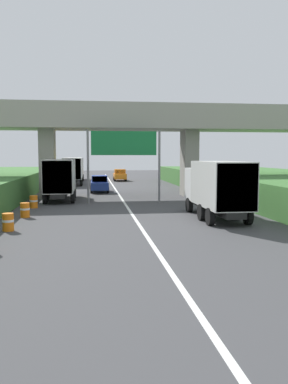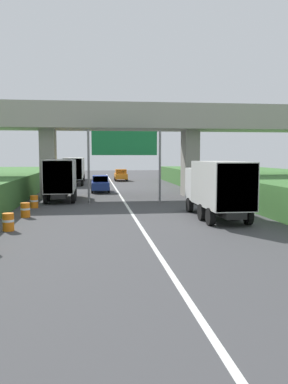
# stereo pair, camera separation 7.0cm
# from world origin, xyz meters

# --- Properties ---
(lane_centre_stripe) EXTENTS (0.20, 100.14, 0.01)m
(lane_centre_stripe) POSITION_xyz_m (0.00, 30.07, 0.00)
(lane_centre_stripe) COLOR white
(lane_centre_stripe) RESTS_ON ground
(overpass_bridge) EXTENTS (40.00, 4.80, 8.30)m
(overpass_bridge) POSITION_xyz_m (0.00, 37.59, 6.32)
(overpass_bridge) COLOR #9E998E
(overpass_bridge) RESTS_ON ground
(overhead_highway_sign) EXTENTS (5.88, 0.18, 5.80)m
(overhead_highway_sign) POSITION_xyz_m (0.00, 32.99, 4.33)
(overhead_highway_sign) COLOR slate
(overhead_highway_sign) RESTS_ON ground
(truck_black) EXTENTS (2.44, 7.30, 3.44)m
(truck_black) POSITION_xyz_m (-5.06, 61.97, 1.93)
(truck_black) COLOR black
(truck_black) RESTS_ON ground
(truck_silver) EXTENTS (2.44, 7.30, 3.44)m
(truck_silver) POSITION_xyz_m (-4.99, 52.83, 1.93)
(truck_silver) COLOR black
(truck_silver) RESTS_ON ground
(truck_white) EXTENTS (2.44, 7.30, 3.44)m
(truck_white) POSITION_xyz_m (4.87, 24.33, 1.93)
(truck_white) COLOR black
(truck_white) RESTS_ON ground
(truck_yellow) EXTENTS (2.44, 7.30, 3.44)m
(truck_yellow) POSITION_xyz_m (-5.16, 35.23, 1.93)
(truck_yellow) COLOR black
(truck_yellow) RESTS_ON ground
(car_orange) EXTENTS (1.86, 4.10, 1.72)m
(car_orange) POSITION_xyz_m (1.49, 59.96, 0.86)
(car_orange) COLOR orange
(car_orange) RESTS_ON ground
(car_blue) EXTENTS (1.86, 4.10, 1.72)m
(car_blue) POSITION_xyz_m (-1.81, 42.29, 0.86)
(car_blue) COLOR #233D9E
(car_blue) RESTS_ON ground
(construction_barrel_3) EXTENTS (0.57, 0.57, 0.90)m
(construction_barrel_3) POSITION_xyz_m (-6.73, 21.85, 0.46)
(construction_barrel_3) COLOR orange
(construction_barrel_3) RESTS_ON ground
(construction_barrel_4) EXTENTS (0.57, 0.57, 0.90)m
(construction_barrel_4) POSITION_xyz_m (-6.63, 26.22, 0.46)
(construction_barrel_4) COLOR orange
(construction_barrel_4) RESTS_ON ground
(construction_barrel_5) EXTENTS (0.57, 0.57, 0.90)m
(construction_barrel_5) POSITION_xyz_m (-6.74, 30.59, 0.46)
(construction_barrel_5) COLOR orange
(construction_barrel_5) RESTS_ON ground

